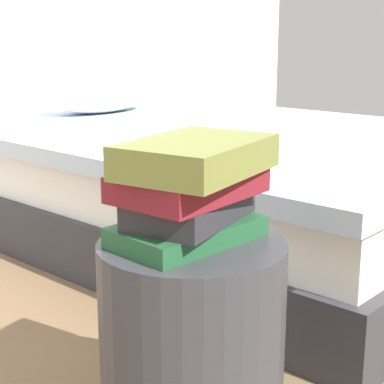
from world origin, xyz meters
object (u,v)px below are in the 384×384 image
side_table (192,346)px  book_forest (186,232)px  book_olive (198,156)px  bed (227,183)px  book_charcoal (190,208)px  book_maroon (190,184)px

side_table → book_forest: bearing=105.7°
side_table → book_olive: 0.40m
side_table → book_forest: size_ratio=1.53×
bed → side_table: (-1.16, -0.76, -0.01)m
book_olive → side_table: bearing=103.3°
side_table → book_charcoal: 0.29m
bed → book_forest: (-1.17, -0.74, 0.23)m
book_charcoal → book_maroon: (-0.01, -0.00, 0.05)m
book_forest → book_olive: bearing=-65.7°
book_forest → book_charcoal: (0.01, -0.00, 0.05)m
book_forest → side_table: bearing=-68.2°
book_forest → book_olive: size_ratio=0.98×
bed → book_maroon: bed is taller
book_forest → bed: bearing=38.5°
bed → book_charcoal: (-1.16, -0.74, 0.28)m
bed → book_forest: size_ratio=7.15×
side_table → book_maroon: 0.34m
bed → book_maroon: 1.42m
side_table → book_forest: (-0.00, 0.01, 0.24)m
bed → book_forest: bed is taller
book_olive → book_maroon: bearing=86.5°
side_table → book_olive: book_olive is taller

